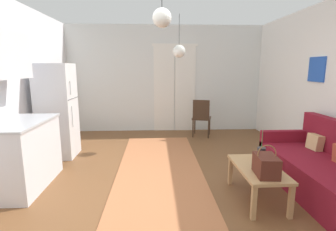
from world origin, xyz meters
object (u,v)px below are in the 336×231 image
at_px(pendant_lamp_near, 162,18).
at_px(handbag, 266,165).
at_px(coffee_table, 258,171).
at_px(bamboo_vase, 261,156).
at_px(accent_chair, 201,116).
at_px(pendant_lamp_far, 179,51).
at_px(couch, 332,174).
at_px(refrigerator, 57,111).

bearing_deg(pendant_lamp_near, handbag, -11.07).
distance_m(coffee_table, handbag, 0.30).
height_order(bamboo_vase, accent_chair, accent_chair).
distance_m(coffee_table, pendant_lamp_far, 2.93).
height_order(couch, bamboo_vase, couch).
height_order(coffee_table, pendant_lamp_far, pendant_lamp_far).
xyz_separation_m(couch, handbag, (-1.00, -0.29, 0.26)).
relative_size(coffee_table, refrigerator, 0.55).
xyz_separation_m(coffee_table, refrigerator, (-3.01, 1.74, 0.48)).
relative_size(refrigerator, accent_chair, 1.90).
relative_size(coffee_table, accent_chair, 1.05).
bearing_deg(pendant_lamp_far, pendant_lamp_near, -99.69).
bearing_deg(pendant_lamp_far, refrigerator, -164.57).
relative_size(handbag, accent_chair, 0.40).
bearing_deg(pendant_lamp_far, coffee_table, -72.23).
distance_m(handbag, accent_chair, 3.16).
height_order(pendant_lamp_near, pendant_lamp_far, same).
distance_m(pendant_lamp_near, pendant_lamp_far, 2.42).
xyz_separation_m(bamboo_vase, handbag, (-0.06, -0.29, 0.00)).
relative_size(bamboo_vase, pendant_lamp_near, 0.73).
bearing_deg(couch, pendant_lamp_far, 126.99).
height_order(coffee_table, refrigerator, refrigerator).
bearing_deg(bamboo_vase, accent_chair, 94.40).
xyz_separation_m(couch, accent_chair, (-1.15, 2.87, 0.21)).
bearing_deg(bamboo_vase, pendant_lamp_far, 109.28).
relative_size(coffee_table, pendant_lamp_far, 1.11).
relative_size(coffee_table, handbag, 2.61).
xyz_separation_m(couch, pendant_lamp_far, (-1.74, 2.31, 1.65)).
bearing_deg(coffee_table, bamboo_vase, 45.56).
bearing_deg(pendant_lamp_far, couch, -53.01).
relative_size(bamboo_vase, refrigerator, 0.27).
bearing_deg(refrigerator, pendant_lamp_near, -43.53).
height_order(refrigerator, pendant_lamp_near, pendant_lamp_near).
bearing_deg(couch, bamboo_vase, 179.84).
height_order(handbag, pendant_lamp_near, pendant_lamp_near).
xyz_separation_m(bamboo_vase, pendant_lamp_far, (-0.81, 2.31, 1.40)).
distance_m(handbag, pendant_lamp_near, 1.98).
height_order(bamboo_vase, pendant_lamp_far, pendant_lamp_far).
height_order(couch, pendant_lamp_far, pendant_lamp_far).
xyz_separation_m(couch, pendant_lamp_near, (-2.15, -0.06, 1.85)).
height_order(couch, accent_chair, couch).
distance_m(bamboo_vase, handbag, 0.30).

